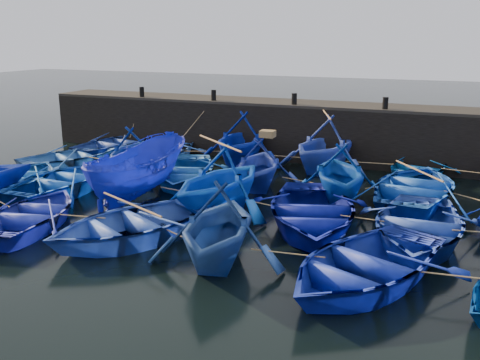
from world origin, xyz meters
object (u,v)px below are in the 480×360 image
at_px(boat_0, 116,143).
at_px(boat_8, 183,171).
at_px(boat_13, 23,177).
at_px(wooden_crate, 268,134).

xyz_separation_m(boat_0, boat_8, (5.69, -3.65, 0.02)).
relative_size(boat_0, boat_8, 0.96).
distance_m(boat_8, boat_13, 6.05).
height_order(boat_0, boat_13, boat_0).
bearing_deg(boat_13, boat_8, -166.13).
bearing_deg(wooden_crate, boat_13, -158.33).
bearing_deg(boat_13, boat_0, -102.20).
relative_size(boat_0, boat_13, 1.08).
bearing_deg(wooden_crate, boat_8, -173.25).
xyz_separation_m(boat_0, boat_13, (0.45, -6.67, -0.04)).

